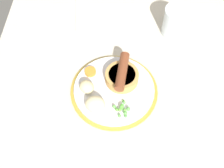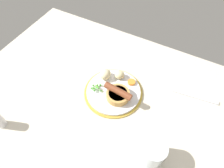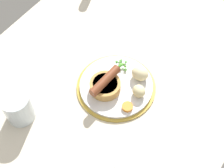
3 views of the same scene
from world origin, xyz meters
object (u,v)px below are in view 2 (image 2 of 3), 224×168
object	(u,v)px
potato_chunk_1	(105,74)
drinking_glass	(153,153)
dinner_plate	(113,92)
potato_chunk_0	(120,75)
fork	(195,96)
sausage_pudding	(118,94)
carrot_slice_1	(132,82)
pea_pile	(96,87)

from	to	relation	value
potato_chunk_1	drinking_glass	xyz separation A→B (cm)	(28.96, -21.24, 1.18)
dinner_plate	potato_chunk_0	size ratio (longest dim) A/B	5.85
dinner_plate	fork	xyz separation A→B (cm)	(29.66, 13.52, -0.27)
dinner_plate	potato_chunk_0	distance (cm)	7.63
dinner_plate	potato_chunk_1	xyz separation A→B (cm)	(-6.18, 4.37, 2.82)
dinner_plate	sausage_pudding	distance (cm)	4.56
carrot_slice_1	fork	bearing A→B (deg)	14.85
potato_chunk_0	drinking_glass	bearing A→B (deg)	-45.44
potato_chunk_0	fork	world-z (taller)	potato_chunk_0
dinner_plate	sausage_pudding	world-z (taller)	sausage_pudding
dinner_plate	potato_chunk_1	distance (cm)	8.08
potato_chunk_0	drinking_glass	world-z (taller)	drinking_glass
pea_pile	fork	world-z (taller)	pea_pile
pea_pile	fork	size ratio (longest dim) A/B	0.30
pea_pile	carrot_slice_1	bearing A→B (deg)	40.03
pea_pile	fork	distance (cm)	39.53
potato_chunk_1	fork	xyz separation A→B (cm)	(35.85, 9.15, -3.08)
carrot_slice_1	sausage_pudding	bearing A→B (deg)	-101.55
sausage_pudding	drinking_glass	distance (cm)	24.89
potato_chunk_1	carrot_slice_1	distance (cm)	11.29
pea_pile	potato_chunk_0	distance (cm)	11.13
dinner_plate	drinking_glass	world-z (taller)	drinking_glass
dinner_plate	potato_chunk_1	size ratio (longest dim) A/B	4.58
pea_pile	potato_chunk_1	world-z (taller)	potato_chunk_1
carrot_slice_1	drinking_glass	xyz separation A→B (cm)	(18.06, -23.78, 2.68)
potato_chunk_0	carrot_slice_1	bearing A→B (deg)	-2.85
potato_chunk_0	dinner_plate	bearing A→B (deg)	-82.74
dinner_plate	sausage_pudding	size ratio (longest dim) A/B	2.07
potato_chunk_0	fork	xyz separation A→B (cm)	(30.58, 6.34, -2.68)
sausage_pudding	potato_chunk_1	xyz separation A→B (cm)	(-9.10, 6.27, -0.13)
potato_chunk_1	fork	bearing A→B (deg)	14.32
pea_pile	potato_chunk_1	xyz separation A→B (cm)	(0.25, 6.83, 1.02)
potato_chunk_0	potato_chunk_1	world-z (taller)	potato_chunk_1
drinking_glass	potato_chunk_1	bearing A→B (deg)	143.73
pea_pile	drinking_glass	xyz separation A→B (cm)	(29.20, -14.41, 2.20)
pea_pile	potato_chunk_0	world-z (taller)	potato_chunk_0
sausage_pudding	potato_chunk_0	bearing A→B (deg)	117.85
pea_pile	dinner_plate	bearing A→B (deg)	20.92
sausage_pudding	drinking_glass	bearing A→B (deg)	-32.06
potato_chunk_0	carrot_slice_1	distance (cm)	5.74
pea_pile	drinking_glass	world-z (taller)	drinking_glass
dinner_plate	fork	world-z (taller)	dinner_plate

